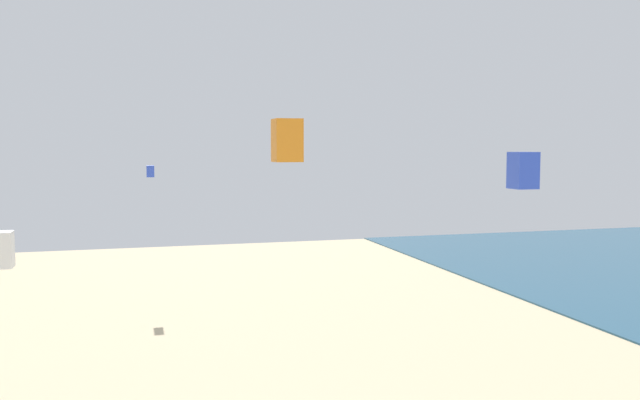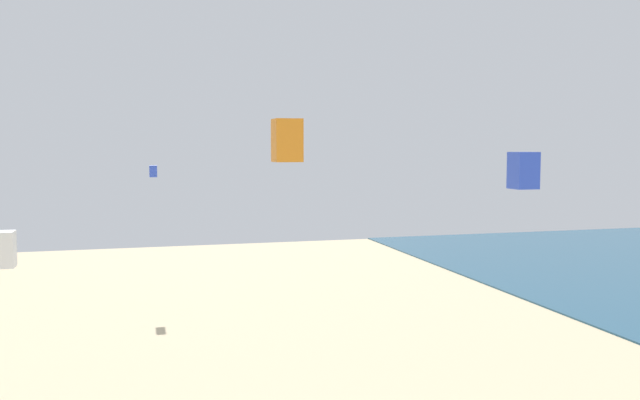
% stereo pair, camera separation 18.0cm
% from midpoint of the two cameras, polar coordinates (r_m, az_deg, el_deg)
% --- Properties ---
extents(kite_white_box, '(0.94, 0.94, 1.48)m').
position_cam_midpoint_polar(kite_white_box, '(30.23, -25.62, -3.83)').
color(kite_white_box, white).
extents(kite_blue_box_2, '(0.50, 0.50, 0.78)m').
position_cam_midpoint_polar(kite_blue_box_2, '(46.23, -14.30, 2.37)').
color(kite_blue_box_2, blue).
extents(kite_blue_box_3, '(0.78, 0.78, 1.23)m').
position_cam_midpoint_polar(kite_blue_box_3, '(23.35, 16.63, 2.42)').
color(kite_blue_box_3, blue).
extents(kite_orange_box, '(0.93, 0.93, 1.46)m').
position_cam_midpoint_polar(kite_orange_box, '(22.88, -3.04, 5.07)').
color(kite_orange_box, orange).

